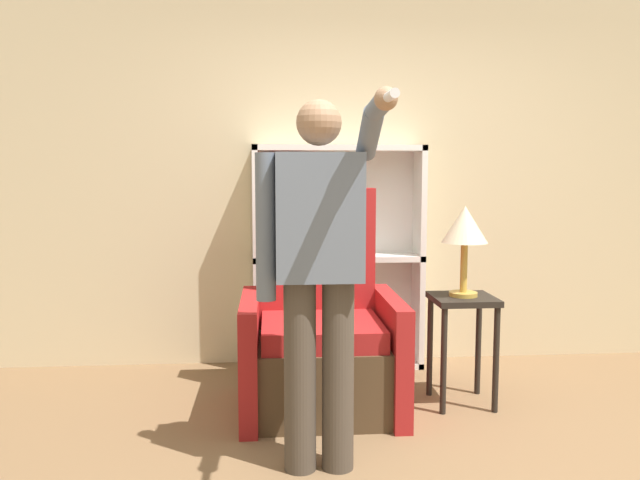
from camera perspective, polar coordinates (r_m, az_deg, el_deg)
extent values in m
cube|color=beige|center=(4.61, 4.47, 6.19)|extent=(8.00, 0.06, 2.80)
cube|color=white|center=(4.42, -5.85, -1.70)|extent=(0.04, 0.28, 1.59)
cube|color=white|center=(4.54, 9.01, -1.53)|extent=(0.04, 0.28, 1.59)
cube|color=white|center=(4.58, 1.50, -1.40)|extent=(1.21, 0.01, 1.59)
cube|color=white|center=(4.61, 1.66, -11.20)|extent=(1.21, 0.28, 0.04)
cube|color=white|center=(4.44, 1.69, -1.63)|extent=(1.21, 0.28, 0.04)
cube|color=white|center=(4.41, 1.72, 8.39)|extent=(1.21, 0.28, 0.04)
cube|color=#9E7A47|center=(4.51, -5.19, -8.05)|extent=(0.03, 0.18, 0.50)
cube|color=gold|center=(4.49, -4.68, -6.92)|extent=(0.04, 0.21, 0.68)
cube|color=black|center=(4.49, -4.17, -6.92)|extent=(0.04, 0.20, 0.68)
cube|color=#9E7A47|center=(4.50, -3.58, -7.53)|extent=(0.03, 0.17, 0.58)
cube|color=#238438|center=(4.50, -3.04, -6.96)|extent=(0.03, 0.18, 0.67)
cube|color=purple|center=(4.50, -2.40, -7.06)|extent=(0.04, 0.19, 0.66)
cube|color=red|center=(4.49, -1.77, -6.64)|extent=(0.04, 0.16, 0.72)
cube|color=red|center=(4.51, -1.24, -7.31)|extent=(0.03, 0.18, 0.61)
cube|color=orange|center=(4.39, -5.19, 2.58)|extent=(0.05, 0.21, 0.62)
cube|color=black|center=(4.39, -4.52, 2.38)|extent=(0.05, 0.22, 0.59)
cube|color=purple|center=(4.39, -3.76, 2.09)|extent=(0.05, 0.21, 0.54)
cube|color=#9E7A47|center=(4.39, -3.00, 2.21)|extent=(0.04, 0.23, 0.56)
cube|color=#1E47B2|center=(4.39, -2.49, 2.41)|extent=(0.03, 0.17, 0.59)
cube|color=red|center=(4.39, -1.81, 3.01)|extent=(0.05, 0.21, 0.68)
cube|color=#238438|center=(4.40, -1.10, 2.12)|extent=(0.05, 0.17, 0.54)
cube|color=#4C3823|center=(3.75, 0.07, -12.20)|extent=(0.73, 0.75, 0.43)
cube|color=#A31E1E|center=(3.64, 0.12, -8.31)|extent=(0.69, 0.63, 0.12)
cube|color=#A31E1E|center=(3.95, -0.32, -3.15)|extent=(0.73, 0.16, 1.09)
cube|color=#A31E1E|center=(3.71, -6.41, -10.47)|extent=(0.10, 0.83, 0.67)
cube|color=#A31E1E|center=(3.77, 6.43, -10.18)|extent=(0.10, 0.83, 0.67)
cylinder|color=#473D33|center=(2.97, -1.84, -12.33)|extent=(0.15, 0.15, 0.91)
cylinder|color=#473D33|center=(2.98, 1.65, -12.24)|extent=(0.15, 0.15, 0.91)
cube|color=slate|center=(2.83, -0.09, 2.12)|extent=(0.39, 0.24, 0.58)
sphere|color=#997051|center=(2.83, -0.10, 10.68)|extent=(0.21, 0.21, 0.21)
cylinder|color=slate|center=(2.83, -5.00, 1.17)|extent=(0.09, 0.09, 0.67)
cylinder|color=slate|center=(2.74, 4.56, 9.71)|extent=(0.09, 0.28, 0.23)
cylinder|color=slate|center=(2.51, 5.49, 12.14)|extent=(0.08, 0.27, 0.10)
sphere|color=#997051|center=(2.38, 6.05, 12.73)|extent=(0.09, 0.09, 0.09)
cylinder|color=white|center=(2.29, 6.50, 12.99)|extent=(0.04, 0.15, 0.04)
cube|color=black|center=(3.84, 12.95, -5.28)|extent=(0.37, 0.37, 0.04)
cylinder|color=black|center=(3.73, 11.24, -10.82)|extent=(0.04, 0.04, 0.63)
cylinder|color=black|center=(3.83, 15.79, -10.51)|extent=(0.04, 0.04, 0.63)
cylinder|color=black|center=(4.02, 10.02, -9.56)|extent=(0.04, 0.04, 0.63)
cylinder|color=black|center=(4.11, 14.27, -9.32)|extent=(0.04, 0.04, 0.63)
cylinder|color=gold|center=(3.83, 12.96, -4.84)|extent=(0.17, 0.17, 0.02)
cylinder|color=gold|center=(3.81, 13.02, -2.46)|extent=(0.04, 0.04, 0.30)
cone|color=beige|center=(3.78, 13.11, 1.40)|extent=(0.27, 0.27, 0.22)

